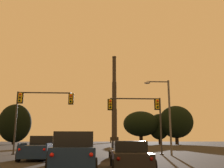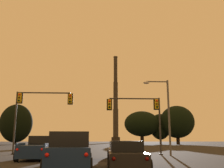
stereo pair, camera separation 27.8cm
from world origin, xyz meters
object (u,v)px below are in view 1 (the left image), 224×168
sedan_right_lane_front (122,150)px  sedan_right_lane_second (130,156)px  pickup_truck_left_lane_front (40,149)px  traffic_light_overhead_right (143,111)px  sedan_center_lane_front (80,151)px  traffic_light_overhead_left (35,106)px  street_lamp (165,108)px  smokestack (114,107)px  suv_center_lane_second (74,152)px

sedan_right_lane_front → sedan_right_lane_second: bearing=-90.7°
pickup_truck_left_lane_front → traffic_light_overhead_right: traffic_light_overhead_right is taller
sedan_center_lane_front → traffic_light_overhead_left: traffic_light_overhead_left is taller
sedan_center_lane_front → street_lamp: (8.19, 5.96, 3.98)m
pickup_truck_left_lane_front → street_lamp: bearing=19.8°
sedan_right_lane_front → smokestack: bearing=87.8°
sedan_right_lane_front → suv_center_lane_second: bearing=-110.0°
sedan_right_lane_front → suv_center_lane_second: 8.56m
sedan_center_lane_front → street_lamp: street_lamp is taller
sedan_right_lane_second → traffic_light_overhead_right: (3.18, 13.85, 3.92)m
sedan_right_lane_front → suv_center_lane_second: (-3.11, -7.97, 0.23)m
sedan_right_lane_front → sedan_right_lane_second: size_ratio=1.00×
street_lamp → smokestack: size_ratio=0.13×
traffic_light_overhead_right → street_lamp: (2.02, -1.77, 0.06)m
smokestack → sedan_right_lane_front: bearing=-93.6°
traffic_light_overhead_right → smokestack: 141.89m
sedan_right_lane_front → traffic_light_overhead_left: (-8.68, 7.36, 4.46)m
pickup_truck_left_lane_front → street_lamp: 12.88m
suv_center_lane_second → traffic_light_overhead_right: 16.12m
sedan_right_lane_front → street_lamp: (4.94, 4.75, 3.98)m
suv_center_lane_second → traffic_light_overhead_right: (6.02, 14.49, 3.69)m
traffic_light_overhead_left → street_lamp: street_lamp is taller
sedan_right_lane_second → suv_center_lane_second: (-2.84, -0.64, 0.23)m
suv_center_lane_second → sedan_center_lane_front: bearing=88.5°
sedan_center_lane_front → sedan_right_lane_second: bearing=-66.3°
suv_center_lane_second → traffic_light_overhead_left: 16.84m
suv_center_lane_second → traffic_light_overhead_right: size_ratio=0.83×
sedan_right_lane_front → sedan_center_lane_front: bearing=-158.2°
sedan_right_lane_second → suv_center_lane_second: bearing=-165.4°
sedan_right_lane_second → street_lamp: street_lamp is taller
sedan_center_lane_front → traffic_light_overhead_left: (-5.43, 8.57, 4.46)m
sedan_center_lane_front → pickup_truck_left_lane_front: 3.52m
traffic_light_overhead_right → street_lamp: size_ratio=0.79×
smokestack → pickup_truck_left_lane_front: bearing=-96.1°
pickup_truck_left_lane_front → smokestack: size_ratio=0.10×
suv_center_lane_second → smokestack: smokestack is taller
sedan_center_lane_front → sedan_right_lane_front: 3.47m
pickup_truck_left_lane_front → smokestack: bearing=81.8°
pickup_truck_left_lane_front → sedan_right_lane_front: bearing=-3.6°
sedan_center_lane_front → sedan_right_lane_second: 6.80m
pickup_truck_left_lane_front → sedan_right_lane_front: size_ratio=1.17×
sedan_center_lane_front → sedan_right_lane_second: size_ratio=1.00×
pickup_truck_left_lane_front → smokestack: (15.76, 146.99, 21.42)m
traffic_light_overhead_left → smokestack: 141.99m
suv_center_lane_second → smokestack: bearing=82.8°
sedan_right_lane_second → traffic_light_overhead_right: 14.74m
suv_center_lane_second → traffic_light_overhead_left: size_ratio=0.75×
pickup_truck_left_lane_front → traffic_light_overhead_left: (-2.20, 7.18, 4.32)m
traffic_light_overhead_right → pickup_truck_left_lane_front: bearing=-145.9°
pickup_truck_left_lane_front → traffic_light_overhead_right: bearing=32.0°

